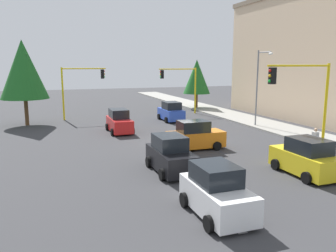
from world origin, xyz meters
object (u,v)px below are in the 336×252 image
(traffic_signal_far_right, at_px, (81,83))
(car_orange, at_px, (195,136))
(tree_opposite_side, at_px, (23,70))
(pedestrian_crossing, at_px, (315,140))
(car_white, at_px, (217,192))
(car_black, at_px, (170,155))
(car_red, at_px, (119,122))
(traffic_signal_far_left, at_px, (181,81))
(traffic_signal_near_left, at_px, (304,91))
(street_lamp_curbside, at_px, (260,80))
(car_blue, at_px, (171,112))
(car_yellow, at_px, (306,158))
(tree_roadside_far, at_px, (197,77))

(traffic_signal_far_right, height_order, car_orange, traffic_signal_far_right)
(tree_opposite_side, bearing_deg, pedestrian_crossing, 45.40)
(traffic_signal_far_right, distance_m, car_white, 26.03)
(car_orange, xyz_separation_m, car_black, (4.09, -3.31, 0.00))
(car_white, bearing_deg, tree_opposite_side, -161.76)
(car_orange, xyz_separation_m, car_red, (-7.63, -3.68, 0.00))
(traffic_signal_far_right, relative_size, car_black, 1.41)
(traffic_signal_far_left, height_order, pedestrian_crossing, traffic_signal_far_left)
(pedestrian_crossing, bearing_deg, traffic_signal_far_left, -175.93)
(traffic_signal_far_right, bearing_deg, traffic_signal_near_left, 29.64)
(street_lamp_curbside, xyz_separation_m, pedestrian_crossing, (9.42, -2.14, -3.44))
(traffic_signal_far_left, xyz_separation_m, car_black, (20.09, -8.64, -2.92))
(car_blue, distance_m, car_black, 16.94)
(traffic_signal_near_left, relative_size, pedestrian_crossing, 3.41)
(car_red, bearing_deg, car_black, 1.83)
(tree_opposite_side, bearing_deg, car_blue, 80.96)
(tree_opposite_side, bearing_deg, traffic_signal_far_left, 96.85)
(traffic_signal_far_right, bearing_deg, car_orange, 20.50)
(traffic_signal_far_left, bearing_deg, tree_opposite_side, -83.15)
(traffic_signal_far_left, relative_size, car_yellow, 1.40)
(street_lamp_curbside, xyz_separation_m, car_orange, (5.61, -8.88, -3.45))
(car_blue, bearing_deg, pedestrian_crossing, 14.93)
(car_orange, height_order, car_black, same)
(traffic_signal_far_right, bearing_deg, tree_roadside_far, 104.78)
(car_orange, relative_size, pedestrian_crossing, 2.27)
(tree_roadside_far, distance_m, car_blue, 11.03)
(car_white, height_order, pedestrian_crossing, car_white)
(traffic_signal_far_right, relative_size, traffic_signal_near_left, 0.94)
(traffic_signal_far_left, xyz_separation_m, tree_roadside_far, (-4.00, 3.85, 0.36))
(car_orange, bearing_deg, pedestrian_crossing, 60.54)
(tree_roadside_far, distance_m, pedestrian_crossing, 24.15)
(traffic_signal_far_right, bearing_deg, pedestrian_crossing, 32.71)
(car_white, bearing_deg, traffic_signal_far_left, 161.07)
(car_red, height_order, car_yellow, same)
(tree_opposite_side, xyz_separation_m, car_yellow, (21.02, 14.48, -4.37))
(traffic_signal_far_right, height_order, tree_roadside_far, tree_roadside_far)
(tree_roadside_far, bearing_deg, pedestrian_crossing, -5.85)
(traffic_signal_far_left, xyz_separation_m, tree_opposite_side, (2.00, -16.65, 1.45))
(tree_opposite_side, xyz_separation_m, car_orange, (14.00, 11.32, -4.37))
(car_red, distance_m, pedestrian_crossing, 15.48)
(traffic_signal_far_left, bearing_deg, car_blue, -33.13)
(tree_roadside_far, height_order, car_white, tree_roadside_far)
(pedestrian_crossing, bearing_deg, car_blue, -165.07)
(traffic_signal_far_right, distance_m, car_orange, 17.34)
(car_red, bearing_deg, traffic_signal_near_left, 37.99)
(traffic_signal_far_left, height_order, car_white, traffic_signal_far_left)
(car_red, bearing_deg, car_orange, 25.77)
(traffic_signal_far_right, distance_m, pedestrian_crossing, 23.73)
(car_black, bearing_deg, car_red, -178.17)
(car_orange, height_order, car_yellow, same)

